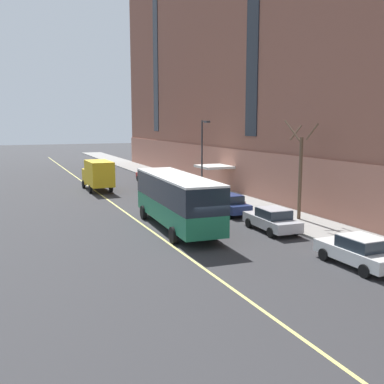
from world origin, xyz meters
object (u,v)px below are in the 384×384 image
object	(u,v)px
city_bus	(176,198)
parked_car_white_4	(359,251)
street_tree_mid_block	(300,171)
parked_car_white_3	(187,190)
parked_car_silver_6	(272,220)
fire_hydrant	(245,205)
parked_car_red_5	(149,175)
street_lamp	(203,150)
box_truck	(98,174)
parked_car_navy_0	(229,204)

from	to	relation	value
city_bus	parked_car_white_4	xyz separation A→B (m)	(5.38, -10.85, -1.30)
city_bus	street_tree_mid_block	size ratio (longest dim) A/B	1.60
parked_car_white_3	parked_car_silver_6	distance (m)	14.22
parked_car_white_4	fire_hydrant	xyz separation A→B (m)	(1.73, 14.29, -0.29)
parked_car_red_5	street_tree_mid_block	size ratio (longest dim) A/B	0.61
city_bus	parked_car_red_5	size ratio (longest dim) A/B	2.62
parked_car_red_5	street_lamp	size ratio (longest dim) A/B	0.61
city_bus	parked_car_silver_6	distance (m)	6.38
parked_car_white_4	parked_car_red_5	world-z (taller)	same
city_bus	street_lamp	xyz separation A→B (m)	(7.21, 11.71, 2.39)
city_bus	box_truck	xyz separation A→B (m)	(-1.42, 18.86, -0.31)
parked_car_white_3	parked_car_red_5	world-z (taller)	same
city_bus	parked_car_red_5	xyz separation A→B (m)	(5.55, 23.72, -1.30)
city_bus	street_lamp	size ratio (longest dim) A/B	1.59
street_tree_mid_block	parked_car_white_3	bearing A→B (deg)	106.77
parked_car_white_3	parked_car_navy_0	bearing A→B (deg)	-88.97
street_tree_mid_block	city_bus	bearing A→B (deg)	173.44
parked_car_white_4	parked_car_silver_6	size ratio (longest dim) A/B	0.97
parked_car_red_5	parked_car_silver_6	distance (m)	26.75
parked_car_red_5	street_tree_mid_block	world-z (taller)	street_tree_mid_block
parked_car_white_4	parked_car_red_5	distance (m)	34.57
parked_car_silver_6	city_bus	bearing A→B (deg)	151.01
city_bus	parked_car_silver_6	bearing A→B (deg)	-28.99
box_truck	fire_hydrant	size ratio (longest dim) A/B	9.11
street_lamp	city_bus	bearing A→B (deg)	-121.62
city_bus	parked_car_silver_6	size ratio (longest dim) A/B	2.41
parked_car_navy_0	parked_car_white_4	xyz separation A→B (m)	(-0.10, -13.90, 0.00)
city_bus	parked_car_silver_6	xyz separation A→B (m)	(5.47, -3.03, -1.30)
parked_car_white_3	street_lamp	xyz separation A→B (m)	(1.88, 0.52, 3.69)
city_bus	box_truck	world-z (taller)	city_bus
box_truck	street_lamp	bearing A→B (deg)	-39.62
parked_car_silver_6	street_tree_mid_block	xyz separation A→B (m)	(3.55, 1.99, 2.82)
box_truck	parked_car_silver_6	bearing A→B (deg)	-72.54
parked_car_silver_6	street_lamp	world-z (taller)	street_lamp
parked_car_white_3	parked_car_red_5	distance (m)	12.53
parked_car_white_3	street_tree_mid_block	world-z (taller)	street_tree_mid_block
parked_car_white_4	parked_car_red_5	size ratio (longest dim) A/B	1.06
parked_car_white_4	box_truck	xyz separation A→B (m)	(-6.79, 29.71, 0.99)
parked_car_white_3	box_truck	size ratio (longest dim) A/B	0.72
parked_car_white_3	box_truck	xyz separation A→B (m)	(-6.75, 7.67, 0.99)
parked_car_navy_0	street_tree_mid_block	world-z (taller)	street_tree_mid_block
city_bus	parked_car_red_5	distance (m)	24.40
parked_car_red_5	street_tree_mid_block	bearing A→B (deg)	-82.02
city_bus	parked_car_red_5	bearing A→B (deg)	76.84
parked_car_white_4	street_tree_mid_block	bearing A→B (deg)	69.66
parked_car_white_3	box_truck	distance (m)	10.26
parked_car_white_3	parked_car_silver_6	size ratio (longest dim) A/B	1.01
parked_car_white_3	box_truck	bearing A→B (deg)	131.36
parked_car_white_4	street_tree_mid_block	world-z (taller)	street_tree_mid_block
parked_car_white_4	parked_car_silver_6	distance (m)	7.82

